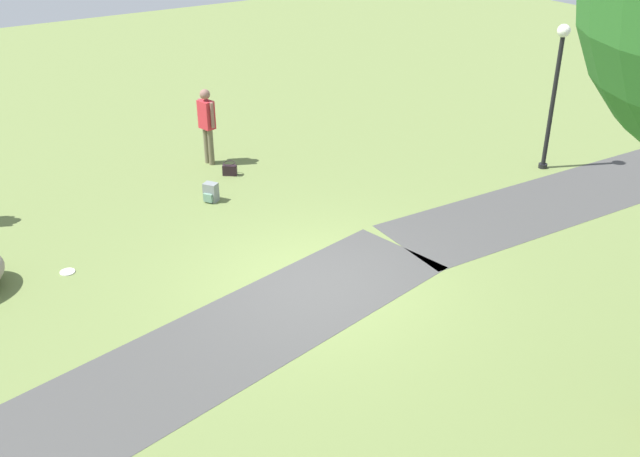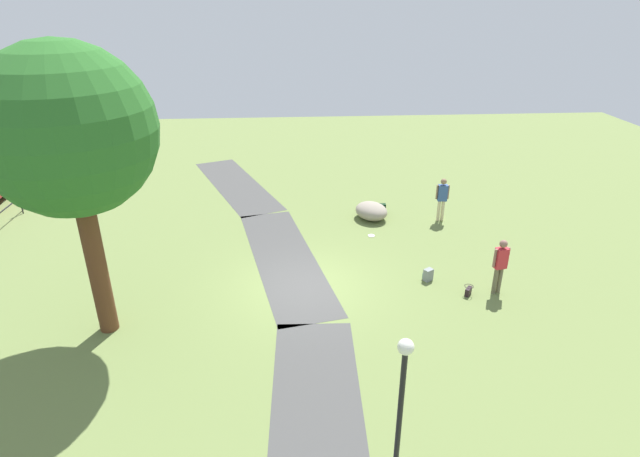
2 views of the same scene
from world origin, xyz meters
The scene contains 15 objects.
ground_plane centered at (0.00, 0.00, 0.00)m, with size 48.00×48.00×0.00m, color olive.
footpath_segment_near centered at (-6.00, -0.01, 0.00)m, with size 8.07×2.33×0.01m.
footpath_segment_mid centered at (1.91, 0.63, 0.00)m, with size 8.24×3.58×0.01m.
footpath_segment_far centered at (9.55, 2.91, 0.00)m, with size 8.18×4.86×0.01m.
large_shade_tree centered at (-1.82, 5.43, 5.45)m, with size 4.05×4.05×7.52m.
lamp_post centered at (-7.11, -1.38, 2.04)m, with size 0.28×0.28×3.28m.
lawn_boulder centered at (5.07, -2.91, 0.34)m, with size 1.83×1.73×0.68m.
woman_with_handbag centered at (-0.76, -5.83, 1.04)m, with size 0.31×0.51×1.79m.
man_near_boulder centered at (4.71, -5.66, 1.04)m, with size 0.26×0.52×1.78m.
handbag_on_grass centered at (-0.83, -4.94, 0.14)m, with size 0.38×0.38×0.31m.
backpack_by_boulder centered at (5.62, -3.47, 0.19)m, with size 0.27×0.29×0.40m.
spare_backpack_on_lawn centered at (0.11, -3.94, 0.19)m, with size 0.35×0.34×0.40m.
frisbee_on_grass centered at (3.46, -2.66, 0.01)m, with size 0.26×0.26×0.02m.
parked_wagon_silver centered at (12.85, 14.05, 0.81)m, with size 4.24×1.95×1.56m.
delivery_van centered at (19.12, 13.75, 1.27)m, with size 5.81×2.80×2.30m.
Camera 2 is at (-13.63, 0.47, 8.34)m, focal length 28.42 mm.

